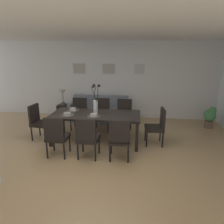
# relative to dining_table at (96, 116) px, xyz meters

# --- Properties ---
(ground_plane) EXTENTS (9.00, 9.00, 0.00)m
(ground_plane) POSITION_rel_dining_table_xyz_m (0.03, -0.95, -0.67)
(ground_plane) COLOR tan
(back_wall_panel) EXTENTS (9.00, 0.10, 2.60)m
(back_wall_panel) POSITION_rel_dining_table_xyz_m (0.03, 2.30, 0.63)
(back_wall_panel) COLOR silver
(back_wall_panel) RESTS_ON ground
(ceiling_panel) EXTENTS (9.00, 7.20, 0.08)m
(ceiling_panel) POSITION_rel_dining_table_xyz_m (0.03, -0.55, 1.97)
(ceiling_panel) COLOR white
(dining_table) EXTENTS (2.20, 1.00, 0.74)m
(dining_table) POSITION_rel_dining_table_xyz_m (0.00, 0.00, 0.00)
(dining_table) COLOR black
(dining_table) RESTS_ON ground
(dining_chair_near_left) EXTENTS (0.45, 0.45, 0.92)m
(dining_chair_near_left) POSITION_rel_dining_table_xyz_m (-0.67, -0.92, -0.16)
(dining_chair_near_left) COLOR black
(dining_chair_near_left) RESTS_ON ground
(dining_chair_near_right) EXTENTS (0.44, 0.44, 0.92)m
(dining_chair_near_right) POSITION_rel_dining_table_xyz_m (-0.69, 0.88, -0.16)
(dining_chair_near_right) COLOR black
(dining_chair_near_right) RESTS_ON ground
(dining_chair_far_left) EXTENTS (0.45, 0.45, 0.92)m
(dining_chair_far_left) POSITION_rel_dining_table_xyz_m (0.01, -0.90, -0.16)
(dining_chair_far_left) COLOR black
(dining_chair_far_left) RESTS_ON ground
(dining_chair_far_right) EXTENTS (0.47, 0.47, 0.92)m
(dining_chair_far_right) POSITION_rel_dining_table_xyz_m (0.00, 0.91, -0.16)
(dining_chair_far_right) COLOR black
(dining_chair_far_right) RESTS_ON ground
(dining_chair_mid_left) EXTENTS (0.46, 0.46, 0.92)m
(dining_chair_mid_left) POSITION_rel_dining_table_xyz_m (0.68, -0.89, -0.16)
(dining_chair_mid_left) COLOR black
(dining_chair_mid_left) RESTS_ON ground
(dining_chair_mid_right) EXTENTS (0.47, 0.47, 0.92)m
(dining_chair_mid_right) POSITION_rel_dining_table_xyz_m (0.64, 0.88, -0.16)
(dining_chair_mid_right) COLOR black
(dining_chair_mid_right) RESTS_ON ground
(dining_chair_head_west) EXTENTS (0.47, 0.47, 0.92)m
(dining_chair_head_west) POSITION_rel_dining_table_xyz_m (-1.53, -0.01, -0.16)
(dining_chair_head_west) COLOR black
(dining_chair_head_west) RESTS_ON ground
(dining_chair_head_east) EXTENTS (0.47, 0.47, 0.92)m
(dining_chair_head_east) POSITION_rel_dining_table_xyz_m (1.53, 0.03, -0.16)
(dining_chair_head_east) COLOR black
(dining_chair_head_east) RESTS_ON ground
(centerpiece_vase) EXTENTS (0.21, 0.23, 0.73)m
(centerpiece_vase) POSITION_rel_dining_table_xyz_m (0.00, 0.00, 0.35)
(centerpiece_vase) COLOR silver
(centerpiece_vase) RESTS_ON dining_table
(placemat_near_left) EXTENTS (0.32, 0.32, 0.01)m
(placemat_near_left) POSITION_rel_dining_table_xyz_m (-0.66, -0.22, 0.07)
(placemat_near_left) COLOR #4C4742
(placemat_near_left) RESTS_ON dining_table
(bowl_near_left) EXTENTS (0.17, 0.17, 0.07)m
(bowl_near_left) POSITION_rel_dining_table_xyz_m (-0.66, -0.22, 0.11)
(bowl_near_left) COLOR #B2ADA3
(bowl_near_left) RESTS_ON dining_table
(placemat_near_right) EXTENTS (0.32, 0.32, 0.01)m
(placemat_near_right) POSITION_rel_dining_table_xyz_m (-0.66, 0.22, 0.07)
(placemat_near_right) COLOR #4C4742
(placemat_near_right) RESTS_ON dining_table
(bowl_near_right) EXTENTS (0.17, 0.17, 0.07)m
(bowl_near_right) POSITION_rel_dining_table_xyz_m (-0.66, 0.22, 0.11)
(bowl_near_right) COLOR #B2ADA3
(bowl_near_right) RESTS_ON dining_table
(placemat_far_left) EXTENTS (0.32, 0.32, 0.01)m
(placemat_far_left) POSITION_rel_dining_table_xyz_m (0.00, -0.22, 0.07)
(placemat_far_left) COLOR #4C4742
(placemat_far_left) RESTS_ON dining_table
(bowl_far_left) EXTENTS (0.17, 0.17, 0.07)m
(bowl_far_left) POSITION_rel_dining_table_xyz_m (0.00, -0.22, 0.11)
(bowl_far_left) COLOR #B2ADA3
(bowl_far_left) RESTS_ON dining_table
(sofa) EXTENTS (1.90, 0.84, 0.80)m
(sofa) POSITION_rel_dining_table_xyz_m (-0.25, 1.75, -0.40)
(sofa) COLOR slate
(sofa) RESTS_ON ground
(side_table) EXTENTS (0.36, 0.36, 0.52)m
(side_table) POSITION_rel_dining_table_xyz_m (-1.48, 1.68, -0.41)
(side_table) COLOR black
(side_table) RESTS_ON ground
(table_lamp) EXTENTS (0.22, 0.22, 0.51)m
(table_lamp) POSITION_rel_dining_table_xyz_m (-1.48, 1.68, 0.22)
(table_lamp) COLOR #4C4C51
(table_lamp) RESTS_ON side_table
(framed_picture_left) EXTENTS (0.43, 0.03, 0.36)m
(framed_picture_left) POSITION_rel_dining_table_xyz_m (-1.04, 2.23, 1.01)
(framed_picture_left) COLOR #B2ADA3
(framed_picture_center) EXTENTS (0.44, 0.03, 0.35)m
(framed_picture_center) POSITION_rel_dining_table_xyz_m (0.00, 2.23, 1.01)
(framed_picture_center) COLOR #B2ADA3
(framed_picture_right) EXTENTS (0.33, 0.03, 0.32)m
(framed_picture_right) POSITION_rel_dining_table_xyz_m (1.04, 2.23, 1.01)
(framed_picture_right) COLOR #B2ADA3
(potted_plant) EXTENTS (0.36, 0.36, 0.67)m
(potted_plant) POSITION_rel_dining_table_xyz_m (3.19, 1.42, -0.30)
(potted_plant) COLOR brown
(potted_plant) RESTS_ON ground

